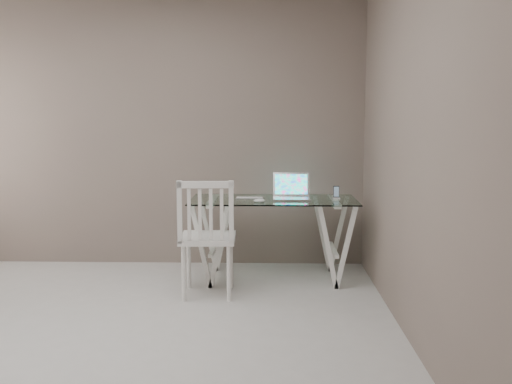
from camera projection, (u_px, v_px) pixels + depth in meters
room at (82, 78)px, 3.43m from camera, size 4.50×4.52×2.71m
desk at (273, 238)px, 5.21m from camera, size 1.50×0.70×0.75m
chair at (207, 233)px, 4.66m from camera, size 0.47×0.47×0.99m
laptop at (291, 193)px, 5.20m from camera, size 0.33×0.31×0.23m
keyboard at (250, 198)px, 5.21m from camera, size 0.26×0.11×0.01m
mouse at (259, 201)px, 4.96m from camera, size 0.10×0.06×0.03m
phone_dock at (336, 195)px, 5.17m from camera, size 0.06×0.06×0.12m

